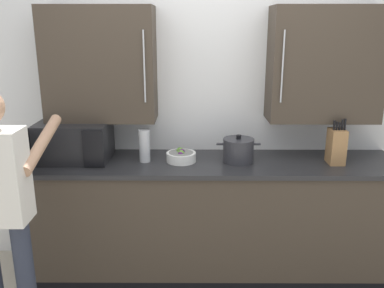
{
  "coord_description": "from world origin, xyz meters",
  "views": [
    {
      "loc": [
        -0.14,
        -2.2,
        1.93
      ],
      "look_at": [
        -0.15,
        0.7,
        1.1
      ],
      "focal_mm": 38.43,
      "sensor_mm": 36.0,
      "label": 1
    }
  ],
  "objects_px": {
    "knife_block": "(336,146)",
    "thermos_flask": "(145,146)",
    "microwave_oven": "(70,141)",
    "fruit_bowl": "(181,156)",
    "stock_pot": "(238,150)"
  },
  "relations": [
    {
      "from": "fruit_bowl",
      "to": "thermos_flask",
      "type": "xyz_separation_m",
      "value": [
        -0.27,
        -0.0,
        0.08
      ]
    },
    {
      "from": "knife_block",
      "to": "fruit_bowl",
      "type": "xyz_separation_m",
      "value": [
        -1.15,
        0.03,
        -0.09
      ]
    },
    {
      "from": "knife_block",
      "to": "fruit_bowl",
      "type": "relative_size",
      "value": 1.55
    },
    {
      "from": "fruit_bowl",
      "to": "stock_pot",
      "type": "bearing_deg",
      "value": -0.1
    },
    {
      "from": "fruit_bowl",
      "to": "thermos_flask",
      "type": "distance_m",
      "value": 0.28
    },
    {
      "from": "stock_pot",
      "to": "thermos_flask",
      "type": "distance_m",
      "value": 0.7
    },
    {
      "from": "microwave_oven",
      "to": "fruit_bowl",
      "type": "height_order",
      "value": "microwave_oven"
    },
    {
      "from": "fruit_bowl",
      "to": "stock_pot",
      "type": "relative_size",
      "value": 0.68
    },
    {
      "from": "fruit_bowl",
      "to": "thermos_flask",
      "type": "bearing_deg",
      "value": -179.68
    },
    {
      "from": "microwave_oven",
      "to": "fruit_bowl",
      "type": "relative_size",
      "value": 3.47
    },
    {
      "from": "knife_block",
      "to": "stock_pot",
      "type": "xyz_separation_m",
      "value": [
        -0.72,
        0.03,
        -0.04
      ]
    },
    {
      "from": "microwave_oven",
      "to": "stock_pot",
      "type": "bearing_deg",
      "value": -1.59
    },
    {
      "from": "microwave_oven",
      "to": "thermos_flask",
      "type": "relative_size",
      "value": 3.11
    },
    {
      "from": "knife_block",
      "to": "thermos_flask",
      "type": "relative_size",
      "value": 1.39
    },
    {
      "from": "knife_block",
      "to": "thermos_flask",
      "type": "distance_m",
      "value": 1.42
    }
  ]
}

